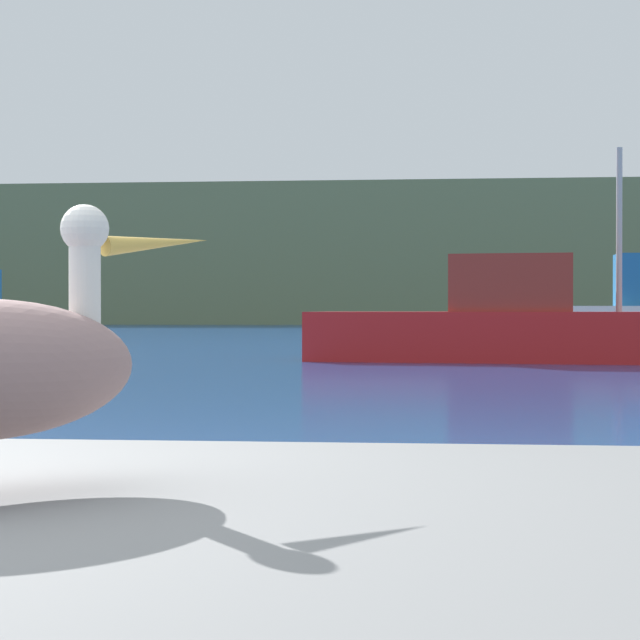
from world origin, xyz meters
name	(u,v)px	position (x,y,z in m)	size (l,w,h in m)	color
hillside_backdrop	(405,258)	(0.00, 81.97, 4.89)	(140.00, 16.71, 9.78)	#6B7A51
fishing_boat_red	(504,324)	(3.48, 20.43, 0.77)	(8.06, 3.25, 4.32)	red
fishing_boat_white	(632,313)	(7.94, 31.42, 0.95)	(6.48, 2.10, 4.16)	white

